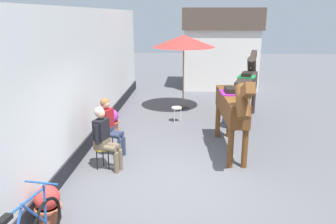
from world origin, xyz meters
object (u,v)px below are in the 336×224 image
seated_visitor_near (104,135)px  flower_planter_farthest (112,120)px  saddled_horse_far (247,84)px  cafe_parasol (184,42)px  seated_visitor_far (109,124)px  spare_stool_white (177,109)px  saddled_horse_near (232,106)px  flower_planter_nearest (48,204)px

seated_visitor_near → flower_planter_farthest: 2.55m
seated_visitor_near → flower_planter_farthest: (-0.43, 2.48, -0.44)m
saddled_horse_far → cafe_parasol: bearing=151.8°
seated_visitor_far → spare_stool_white: seated_visitor_far is taller
seated_visitor_near → spare_stool_white: seated_visitor_near is taller
saddled_horse_near → saddled_horse_far: 2.77m
seated_visitor_far → saddled_horse_far: (3.64, 3.00, 0.38)m
saddled_horse_near → flower_planter_nearest: saddled_horse_near is taller
cafe_parasol → spare_stool_white: cafe_parasol is taller
saddled_horse_near → flower_planter_nearest: size_ratio=4.68×
cafe_parasol → spare_stool_white: 2.40m
seated_visitor_far → spare_stool_white: (1.48, 2.69, -0.38)m
flower_planter_nearest → flower_planter_farthest: bearing=90.0°
flower_planter_nearest → flower_planter_farthest: size_ratio=1.00×
flower_planter_farthest → spare_stool_white: bearing=28.8°
cafe_parasol → flower_planter_nearest: bearing=-106.1°
saddled_horse_far → flower_planter_nearest: saddled_horse_far is taller
spare_stool_white → flower_planter_farthest: bearing=-151.2°
spare_stool_white → saddled_horse_far: bearing=8.0°
cafe_parasol → spare_stool_white: bearing=-96.6°
flower_planter_farthest → spare_stool_white: (1.82, 1.00, 0.07)m
spare_stool_white → cafe_parasol: bearing=83.4°
saddled_horse_far → saddled_horse_near: bearing=-105.8°
saddled_horse_near → spare_stool_white: (-1.41, 2.36, -0.76)m
flower_planter_nearest → saddled_horse_near: bearing=44.0°
seated_visitor_far → cafe_parasol: size_ratio=0.54×
saddled_horse_near → flower_planter_farthest: (-3.23, 1.36, -0.82)m
flower_planter_farthest → cafe_parasol: cafe_parasol is taller
saddled_horse_near → saddled_horse_far: (0.75, 2.67, 0.00)m
saddled_horse_near → spare_stool_white: size_ratio=6.52×
seated_visitor_far → saddled_horse_far: 4.73m
saddled_horse_near → flower_planter_nearest: 4.57m
saddled_horse_near → flower_planter_farthest: bearing=157.2°
seated_visitor_far → spare_stool_white: size_ratio=3.02×
flower_planter_farthest → seated_visitor_near: bearing=-80.1°
saddled_horse_far → cafe_parasol: cafe_parasol is taller
seated_visitor_far → saddled_horse_far: bearing=39.5°
seated_visitor_far → flower_planter_nearest: size_ratio=2.17×
flower_planter_nearest → cafe_parasol: size_ratio=0.25×
seated_visitor_far → flower_planter_nearest: seated_visitor_far is taller
seated_visitor_near → cafe_parasol: 5.34m
seated_visitor_far → flower_planter_nearest: bearing=-97.1°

